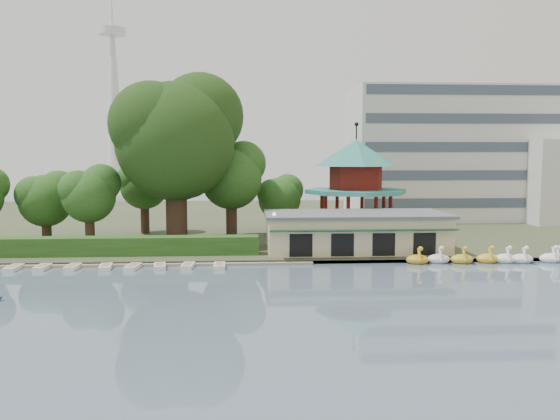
{
  "coord_description": "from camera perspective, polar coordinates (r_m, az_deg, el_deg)",
  "views": [
    {
      "loc": [
        -1.03,
        -33.18,
        10.0
      ],
      "look_at": [
        2.0,
        18.0,
        5.0
      ],
      "focal_mm": 35.0,
      "sensor_mm": 36.0,
      "label": 1
    }
  ],
  "objects": [
    {
      "name": "pavilion",
      "position": [
        66.51,
        7.93,
        3.35
      ],
      "size": [
        12.4,
        12.4,
        13.5
      ],
      "color": "beige",
      "rests_on": "shore"
    },
    {
      "name": "swan_boats",
      "position": [
        56.71,
        23.56,
        -4.65
      ],
      "size": [
        22.54,
        2.17,
        1.92
      ],
      "color": "gold",
      "rests_on": "ground"
    },
    {
      "name": "boathouse",
      "position": [
        56.76,
        7.86,
        -2.21
      ],
      "size": [
        18.6,
        9.39,
        3.9
      ],
      "color": "beige",
      "rests_on": "shore"
    },
    {
      "name": "lamp_post",
      "position": [
        52.66,
        -0.61,
        -1.7
      ],
      "size": [
        0.36,
        0.36,
        4.28
      ],
      "color": "black",
      "rests_on": "shore"
    },
    {
      "name": "hedge",
      "position": [
        56.14,
        -17.79,
        -3.61
      ],
      "size": [
        30.0,
        2.0,
        1.8
      ],
      "primitive_type": "cube",
      "color": "#2B581D",
      "rests_on": "shore"
    },
    {
      "name": "embankment",
      "position": [
        51.44,
        -2.19,
        -5.47
      ],
      "size": [
        220.0,
        0.6,
        0.3
      ],
      "primitive_type": "cube",
      "color": "gray",
      "rests_on": "ground"
    },
    {
      "name": "dock",
      "position": [
        52.5,
        -15.46,
        -5.48
      ],
      "size": [
        34.0,
        1.6,
        0.24
      ],
      "primitive_type": "cube",
      "color": "gray",
      "rests_on": "ground"
    },
    {
      "name": "broadcast_tower",
      "position": [
        179.57,
        -16.99,
        13.01
      ],
      "size": [
        8.0,
        8.0,
        96.0
      ],
      "color": "silver",
      "rests_on": "ground"
    },
    {
      "name": "ground_plane",
      "position": [
        34.67,
        -1.57,
        -11.2
      ],
      "size": [
        220.0,
        220.0,
        0.0
      ],
      "primitive_type": "plane",
      "color": "slate",
      "rests_on": "ground"
    },
    {
      "name": "shore",
      "position": [
        85.74,
        -2.68,
        -1.0
      ],
      "size": [
        220.0,
        70.0,
        0.4
      ],
      "primitive_type": "cube",
      "color": "#424930",
      "rests_on": "ground"
    },
    {
      "name": "small_trees",
      "position": [
        65.83,
        -13.32,
        2.44
      ],
      "size": [
        38.89,
        15.95,
        11.54
      ],
      "color": "#3A281C",
      "rests_on": "shore"
    },
    {
      "name": "office_building",
      "position": [
        88.81,
        18.99,
        5.1
      ],
      "size": [
        38.0,
        18.0,
        20.0
      ],
      "color": "silver",
      "rests_on": "shore"
    },
    {
      "name": "big_tree",
      "position": [
        61.94,
        -10.71,
        7.92
      ],
      "size": [
        14.43,
        13.44,
        19.12
      ],
      "color": "#3A281C",
      "rests_on": "shore"
    },
    {
      "name": "moored_rowboats",
      "position": [
        51.98,
        -19.48,
        -5.64
      ],
      "size": [
        24.82,
        2.76,
        0.36
      ],
      "color": "white",
      "rests_on": "ground"
    }
  ]
}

